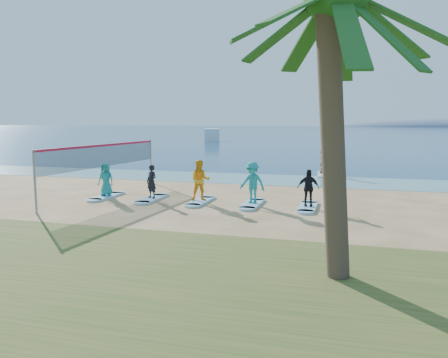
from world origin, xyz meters
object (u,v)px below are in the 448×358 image
(surfboard_0, at_px, (106,196))
(student_3, at_px, (252,183))
(paddleboard, at_px, (323,175))
(student_4, at_px, (308,188))
(surfboard_4, at_px, (308,207))
(surfboard_3, at_px, (252,204))
(student_2, at_px, (200,180))
(paddleboarder, at_px, (324,160))
(volleyball_net, at_px, (104,156))
(student_1, at_px, (152,181))
(boat_offshore_a, at_px, (212,141))
(student_0, at_px, (106,179))
(surfboard_2, at_px, (200,201))
(surfboard_1, at_px, (152,199))

(surfboard_0, relative_size, student_3, 1.25)
(paddleboard, relative_size, student_4, 1.97)
(paddleboard, bearing_deg, surfboard_4, -93.61)
(surfboard_0, height_order, surfboard_3, same)
(student_2, height_order, student_3, student_2)
(paddleboard, relative_size, paddleboarder, 1.66)
(volleyball_net, distance_m, student_1, 2.96)
(boat_offshore_a, height_order, student_0, student_0)
(student_0, xyz_separation_m, student_2, (4.68, 0.00, 0.12))
(paddleboard, distance_m, surfboard_3, 11.62)
(paddleboarder, relative_size, surfboard_0, 0.82)
(student_0, bearing_deg, surfboard_4, -2.82)
(student_0, xyz_separation_m, surfboard_2, (4.68, 0.00, -0.82))
(volleyball_net, relative_size, student_3, 5.13)
(student_1, bearing_deg, student_3, 21.86)
(boat_offshore_a, xyz_separation_m, student_1, (15.54, -58.69, 0.85))
(surfboard_1, bearing_deg, paddleboarder, 58.32)
(surfboard_0, relative_size, student_2, 1.23)
(surfboard_1, relative_size, surfboard_3, 1.00)
(volleyball_net, xyz_separation_m, paddleboard, (9.74, 10.85, -1.84))
(surfboard_4, bearing_deg, surfboard_0, 180.00)
(student_2, bearing_deg, volleyball_net, 155.38)
(volleyball_net, bearing_deg, student_0, -54.29)
(volleyball_net, height_order, paddleboarder, volleyball_net)
(volleyball_net, bearing_deg, surfboard_0, -54.29)
(surfboard_1, relative_size, student_1, 1.45)
(surfboard_0, height_order, student_3, student_3)
(surfboard_2, xyz_separation_m, surfboard_4, (4.68, 0.00, 0.00))
(surfboard_2, xyz_separation_m, student_2, (0.00, 0.00, 0.94))
(surfboard_4, bearing_deg, student_1, 180.00)
(student_2, bearing_deg, surfboard_2, 0.00)
(paddleboarder, relative_size, surfboard_4, 0.82)
(volleyball_net, relative_size, paddleboard, 3.02)
(student_2, height_order, surfboard_3, student_2)
(surfboard_4, bearing_deg, student_4, 0.00)
(paddleboarder, xyz_separation_m, surfboard_2, (-4.68, -11.38, -0.98))
(surfboard_4, distance_m, student_4, 0.81)
(paddleboard, height_order, student_0, student_0)
(surfboard_2, distance_m, student_2, 0.94)
(student_1, bearing_deg, surfboard_3, 21.86)
(student_0, distance_m, surfboard_2, 4.75)
(boat_offshore_a, relative_size, student_3, 4.07)
(surfboard_4, bearing_deg, paddleboard, 90.01)
(paddleboard, height_order, surfboard_0, paddleboard)
(paddleboard, bearing_deg, paddleboarder, 0.00)
(boat_offshore_a, xyz_separation_m, student_4, (22.57, -58.69, 0.85))
(paddleboarder, height_order, student_2, paddleboarder)
(paddleboard, bearing_deg, boat_offshore_a, 111.88)
(volleyball_net, height_order, surfboard_2, volleyball_net)
(student_3, bearing_deg, surfboard_2, -165.45)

